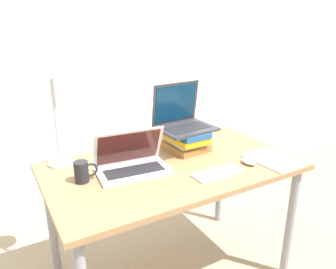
% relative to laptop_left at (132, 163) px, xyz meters
% --- Properties ---
extents(wall_back, '(8.00, 0.05, 2.70)m').
position_rel_laptop_left_xyz_m(wall_back, '(0.23, 0.99, 0.53)').
color(wall_back, silver).
rests_on(wall_back, ground_plane).
extents(desk, '(1.37, 0.80, 0.77)m').
position_rel_laptop_left_xyz_m(desk, '(0.23, -0.04, -0.13)').
color(desk, '#9E754C').
rests_on(desk, ground_plane).
extents(laptop_left, '(0.39, 0.26, 0.22)m').
position_rel_laptop_left_xyz_m(laptop_left, '(0.00, 0.00, 0.00)').
color(laptop_left, silver).
rests_on(laptop_left, desk).
extents(book_stack, '(0.23, 0.30, 0.13)m').
position_rel_laptop_left_xyz_m(book_stack, '(0.41, 0.12, 0.02)').
color(book_stack, olive).
rests_on(book_stack, desk).
extents(laptop_on_books, '(0.34, 0.28, 0.27)m').
position_rel_laptop_left_xyz_m(laptop_on_books, '(0.41, 0.15, 0.14)').
color(laptop_on_books, '#333338').
rests_on(laptop_on_books, book_stack).
extents(wireless_keyboard, '(0.28, 0.11, 0.01)m').
position_rel_laptop_left_xyz_m(wireless_keyboard, '(0.37, -0.26, -0.04)').
color(wireless_keyboard, white).
rests_on(wireless_keyboard, desk).
extents(mouse, '(0.06, 0.10, 0.03)m').
position_rel_laptop_left_xyz_m(mouse, '(0.60, -0.24, -0.03)').
color(mouse, '#B2B2B7').
rests_on(mouse, desk).
extents(notepad, '(0.26, 0.31, 0.01)m').
position_rel_laptop_left_xyz_m(notepad, '(0.76, -0.28, -0.04)').
color(notepad, silver).
rests_on(notepad, desk).
extents(mug, '(0.12, 0.07, 0.11)m').
position_rel_laptop_left_xyz_m(mug, '(-0.26, 0.01, 0.01)').
color(mug, '#232328').
rests_on(mug, desk).
extents(desk_lamp, '(0.23, 0.20, 0.62)m').
position_rel_laptop_left_xyz_m(desk_lamp, '(-0.24, 0.24, 0.42)').
color(desk_lamp, silver).
rests_on(desk_lamp, desk).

